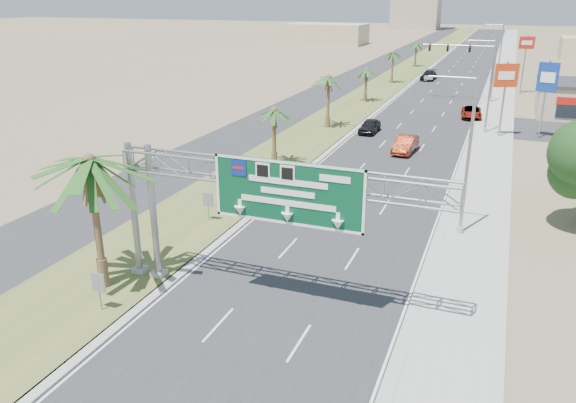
# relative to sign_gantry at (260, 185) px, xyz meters

# --- Properties ---
(road) EXTENTS (12.00, 300.00, 0.02)m
(road) POSITION_rel_sign_gantry_xyz_m (1.06, 100.07, -6.05)
(road) COLOR #28282B
(road) RESTS_ON ground
(sidewalk_right) EXTENTS (4.00, 300.00, 0.10)m
(sidewalk_right) POSITION_rel_sign_gantry_xyz_m (9.56, 100.07, -6.01)
(sidewalk_right) COLOR #9E9B93
(sidewalk_right) RESTS_ON ground
(median_grass) EXTENTS (7.00, 300.00, 0.12)m
(median_grass) POSITION_rel_sign_gantry_xyz_m (-8.94, 100.07, -6.00)
(median_grass) COLOR #4E5C28
(median_grass) RESTS_ON ground
(opposing_road) EXTENTS (8.00, 300.00, 0.02)m
(opposing_road) POSITION_rel_sign_gantry_xyz_m (-15.94, 100.07, -6.05)
(opposing_road) COLOR #28282B
(opposing_road) RESTS_ON ground
(sign_gantry) EXTENTS (16.75, 1.24, 7.50)m
(sign_gantry) POSITION_rel_sign_gantry_xyz_m (0.00, 0.00, 0.00)
(sign_gantry) COLOR gray
(sign_gantry) RESTS_ON ground
(palm_near) EXTENTS (5.70, 5.70, 8.35)m
(palm_near) POSITION_rel_sign_gantry_xyz_m (-8.14, -1.93, 0.87)
(palm_near) COLOR brown
(palm_near) RESTS_ON ground
(palm_row_b) EXTENTS (3.99, 3.99, 5.95)m
(palm_row_b) POSITION_rel_sign_gantry_xyz_m (-8.44, 22.07, -1.16)
(palm_row_b) COLOR brown
(palm_row_b) RESTS_ON ground
(palm_row_c) EXTENTS (3.99, 3.99, 6.75)m
(palm_row_c) POSITION_rel_sign_gantry_xyz_m (-8.44, 38.07, -0.39)
(palm_row_c) COLOR brown
(palm_row_c) RESTS_ON ground
(palm_row_d) EXTENTS (3.99, 3.99, 5.45)m
(palm_row_d) POSITION_rel_sign_gantry_xyz_m (-8.44, 56.07, -1.64)
(palm_row_d) COLOR brown
(palm_row_d) RESTS_ON ground
(palm_row_e) EXTENTS (3.99, 3.99, 6.15)m
(palm_row_e) POSITION_rel_sign_gantry_xyz_m (-8.44, 75.07, -0.97)
(palm_row_e) COLOR brown
(palm_row_e) RESTS_ON ground
(palm_row_f) EXTENTS (3.99, 3.99, 5.75)m
(palm_row_f) POSITION_rel_sign_gantry_xyz_m (-8.44, 100.07, -1.35)
(palm_row_f) COLOR brown
(palm_row_f) RESTS_ON ground
(streetlight_near) EXTENTS (3.27, 0.44, 10.00)m
(streetlight_near) POSITION_rel_sign_gantry_xyz_m (8.36, 12.07, -1.36)
(streetlight_near) COLOR gray
(streetlight_near) RESTS_ON ground
(streetlight_mid) EXTENTS (3.27, 0.44, 10.00)m
(streetlight_mid) POSITION_rel_sign_gantry_xyz_m (8.36, 42.07, -1.36)
(streetlight_mid) COLOR gray
(streetlight_mid) RESTS_ON ground
(streetlight_far) EXTENTS (3.27, 0.44, 10.00)m
(streetlight_far) POSITION_rel_sign_gantry_xyz_m (8.36, 78.07, -1.36)
(streetlight_far) COLOR gray
(streetlight_far) RESTS_ON ground
(signal_mast) EXTENTS (10.28, 0.71, 8.00)m
(signal_mast) POSITION_rel_sign_gantry_xyz_m (6.23, 62.05, -1.21)
(signal_mast) COLOR gray
(signal_mast) RESTS_ON ground
(median_signback_a) EXTENTS (0.75, 0.08, 2.08)m
(median_signback_a) POSITION_rel_sign_gantry_xyz_m (-6.74, -3.93, -4.61)
(median_signback_a) COLOR gray
(median_signback_a) RESTS_ON ground
(median_signback_b) EXTENTS (0.75, 0.08, 2.08)m
(median_signback_b) POSITION_rel_sign_gantry_xyz_m (-7.44, 8.07, -4.61)
(median_signback_b) COLOR gray
(median_signback_b) RESTS_ON ground
(building_distant_left) EXTENTS (24.00, 14.00, 6.00)m
(building_distant_left) POSITION_rel_sign_gantry_xyz_m (-43.94, 150.07, -3.06)
(building_distant_left) COLOR tan
(building_distant_left) RESTS_ON ground
(car_left_lane) EXTENTS (1.89, 4.47, 1.51)m
(car_left_lane) POSITION_rel_sign_gantry_xyz_m (-3.39, 37.52, -5.30)
(car_left_lane) COLOR black
(car_left_lane) RESTS_ON ground
(car_mid_lane) EXTENTS (1.97, 4.98, 1.61)m
(car_mid_lane) POSITION_rel_sign_gantry_xyz_m (1.75, 30.66, -5.25)
(car_mid_lane) COLOR maroon
(car_mid_lane) RESTS_ON ground
(car_right_lane) EXTENTS (2.79, 5.25, 1.40)m
(car_right_lane) POSITION_rel_sign_gantry_xyz_m (6.56, 49.80, -5.36)
(car_right_lane) COLOR gray
(car_right_lane) RESTS_ON ground
(car_far) EXTENTS (2.54, 5.71, 1.63)m
(car_far) POSITION_rel_sign_gantry_xyz_m (-3.06, 81.60, -5.24)
(car_far) COLOR black
(car_far) RESTS_ON ground
(pole_sign_red_near) EXTENTS (2.34, 1.18, 7.96)m
(pole_sign_red_near) POSITION_rel_sign_gantry_xyz_m (10.06, 40.49, 0.11)
(pole_sign_red_near) COLOR gray
(pole_sign_red_near) RESTS_ON ground
(pole_sign_blue) EXTENTS (2.01, 0.76, 8.13)m
(pole_sign_blue) POSITION_rel_sign_gantry_xyz_m (14.06, 41.62, 0.02)
(pole_sign_blue) COLOR gray
(pole_sign_blue) RESTS_ON ground
(pole_sign_red_far) EXTENTS (2.21, 0.77, 8.73)m
(pole_sign_red_far) POSITION_rel_sign_gantry_xyz_m (12.26, 71.60, 0.85)
(pole_sign_red_far) COLOR gray
(pole_sign_red_far) RESTS_ON ground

